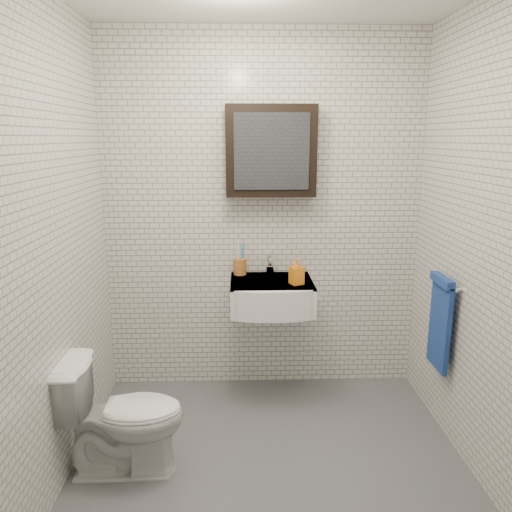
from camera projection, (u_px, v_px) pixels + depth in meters
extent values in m
cube|color=#53555C|center=(270.00, 464.00, 2.80)|extent=(2.20, 2.00, 0.01)
cube|color=silver|center=(263.00, 217.00, 3.48)|extent=(2.20, 0.02, 2.50)
cube|color=silver|center=(293.00, 317.00, 1.53)|extent=(2.20, 0.02, 2.50)
cube|color=silver|center=(51.00, 249.00, 2.47)|extent=(0.02, 2.00, 2.50)
cube|color=silver|center=(487.00, 246.00, 2.54)|extent=(0.02, 2.00, 2.50)
cube|color=white|center=(271.00, 295.00, 3.38)|extent=(0.55, 0.45, 0.20)
cylinder|color=silver|center=(271.00, 281.00, 3.38)|extent=(0.31, 0.31, 0.02)
cylinder|color=silver|center=(271.00, 280.00, 3.38)|extent=(0.04, 0.04, 0.01)
cube|color=white|center=(272.00, 281.00, 3.36)|extent=(0.55, 0.45, 0.01)
cylinder|color=silver|center=(270.00, 270.00, 3.51)|extent=(0.06, 0.06, 0.06)
cylinder|color=silver|center=(270.00, 262.00, 3.49)|extent=(0.03, 0.03, 0.08)
cylinder|color=silver|center=(271.00, 260.00, 3.43)|extent=(0.02, 0.12, 0.02)
cube|color=silver|center=(270.00, 253.00, 3.51)|extent=(0.02, 0.09, 0.01)
cube|color=black|center=(271.00, 151.00, 3.31)|extent=(0.60, 0.14, 0.60)
cube|color=#3F444C|center=(272.00, 151.00, 3.23)|extent=(0.49, 0.01, 0.49)
cylinder|color=silver|center=(446.00, 283.00, 2.95)|extent=(0.02, 0.30, 0.02)
cylinder|color=silver|center=(441.00, 277.00, 3.08)|extent=(0.04, 0.02, 0.02)
cylinder|color=silver|center=(459.00, 289.00, 2.83)|extent=(0.04, 0.02, 0.02)
cube|color=#2239A0|center=(440.00, 326.00, 3.01)|extent=(0.03, 0.26, 0.54)
cube|color=#2239A0|center=(442.00, 280.00, 2.95)|extent=(0.05, 0.26, 0.05)
cylinder|color=#A46129|center=(240.00, 267.00, 3.50)|extent=(0.10, 0.10, 0.11)
cylinder|color=white|center=(237.00, 257.00, 3.47)|extent=(0.02, 0.03, 0.21)
cylinder|color=teal|center=(242.00, 258.00, 3.47)|extent=(0.02, 0.02, 0.19)
cylinder|color=white|center=(239.00, 255.00, 3.49)|extent=(0.03, 0.04, 0.23)
cylinder|color=teal|center=(243.00, 257.00, 3.49)|extent=(0.03, 0.05, 0.20)
imported|color=orange|center=(297.00, 271.00, 3.26)|extent=(0.10, 0.11, 0.17)
imported|color=white|center=(123.00, 415.00, 2.69)|extent=(0.66, 0.39, 0.66)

